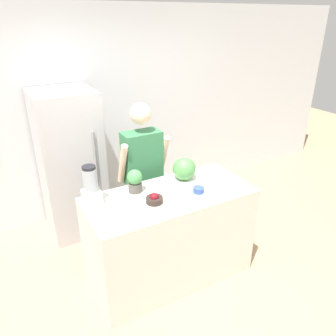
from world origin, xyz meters
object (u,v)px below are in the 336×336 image
object	(u,v)px
watermelon	(184,169)
bowl_cream	(181,195)
refrigerator	(71,165)
potted_plant	(135,181)
bowl_small_blue	(199,190)
person	(143,176)
bowl_cherries	(154,199)
blender	(91,187)

from	to	relation	value
watermelon	bowl_cream	size ratio (longest dim) A/B	1.35
watermelon	refrigerator	bearing A→B (deg)	127.03
potted_plant	bowl_small_blue	bearing A→B (deg)	-31.45
refrigerator	bowl_cream	xyz separation A→B (m)	(0.64, -1.42, 0.12)
refrigerator	watermelon	size ratio (longest dim) A/B	7.66
refrigerator	person	bearing A→B (deg)	-47.74
person	bowl_cherries	xyz separation A→B (m)	(-0.21, -0.69, 0.13)
refrigerator	bowl_small_blue	bearing A→B (deg)	-59.17
bowl_small_blue	blender	bearing A→B (deg)	161.63
person	watermelon	distance (m)	0.56
potted_plant	refrigerator	bearing A→B (deg)	106.98
person	blender	xyz separation A→B (m)	(-0.69, -0.43, 0.25)
refrigerator	blender	size ratio (longest dim) A/B	4.89
person	bowl_cream	world-z (taller)	person
person	blender	distance (m)	0.85
person	potted_plant	xyz separation A→B (m)	(-0.28, -0.43, 0.21)
person	watermelon	world-z (taller)	person
watermelon	bowl_cherries	bearing A→B (deg)	-152.70
watermelon	potted_plant	size ratio (longest dim) A/B	1.03
bowl_small_blue	potted_plant	size ratio (longest dim) A/B	0.47
watermelon	bowl_cherries	xyz separation A→B (m)	(-0.45, -0.23, -0.09)
bowl_cherries	person	bearing A→B (deg)	72.91
blender	refrigerator	bearing A→B (deg)	85.91
person	blender	size ratio (longest dim) A/B	4.70
bowl_cherries	bowl_small_blue	world-z (taller)	bowl_cherries
person	bowl_small_blue	bearing A→B (deg)	-72.73
person	bowl_cream	size ratio (longest dim) A/B	9.96
bowl_small_blue	potted_plant	xyz separation A→B (m)	(-0.50, 0.31, 0.09)
bowl_cream	bowl_small_blue	world-z (taller)	bowl_cream
potted_plant	bowl_cherries	bearing A→B (deg)	-76.80
refrigerator	bowl_cherries	size ratio (longest dim) A/B	11.47
bowl_cream	potted_plant	bearing A→B (deg)	133.49
watermelon	bowl_small_blue	distance (m)	0.29
bowl_small_blue	potted_plant	bearing A→B (deg)	148.55
watermelon	bowl_cream	world-z (taller)	watermelon
refrigerator	watermelon	world-z (taller)	refrigerator
watermelon	bowl_cherries	world-z (taller)	watermelon
watermelon	bowl_cream	bearing A→B (deg)	-126.52
refrigerator	person	distance (m)	0.91
bowl_cherries	watermelon	bearing A→B (deg)	27.30
bowl_cherries	blender	xyz separation A→B (m)	(-0.48, 0.26, 0.12)
watermelon	bowl_small_blue	world-z (taller)	watermelon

